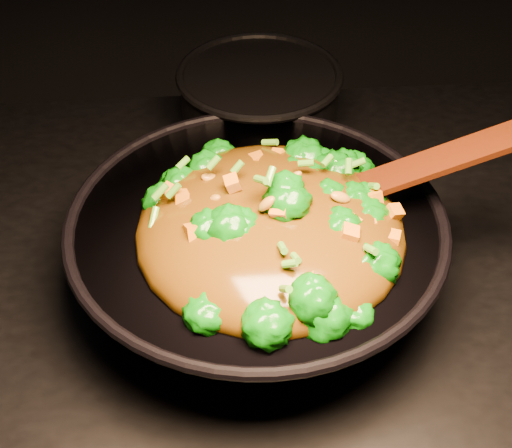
{
  "coord_description": "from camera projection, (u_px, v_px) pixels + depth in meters",
  "views": [
    {
      "loc": [
        -0.08,
        -0.64,
        1.58
      ],
      "look_at": [
        -0.03,
        -0.01,
        1.01
      ],
      "focal_mm": 50.0,
      "sensor_mm": 36.0,
      "label": 1
    }
  ],
  "objects": [
    {
      "name": "spatula",
      "position": [
        394.0,
        176.0,
        0.82
      ],
      "size": [
        0.27,
        0.05,
        0.12
      ],
      "primitive_type": "cube",
      "rotation": [
        0.0,
        -0.38,
        -0.01
      ],
      "color": "#361205",
      "rests_on": "wok"
    },
    {
      "name": "stir_fry",
      "position": [
        271.0,
        200.0,
        0.78
      ],
      "size": [
        0.4,
        0.4,
        0.11
      ],
      "primitive_type": null,
      "rotation": [
        0.0,
        0.0,
        0.38
      ],
      "color": "#0D7608",
      "rests_on": "wok"
    },
    {
      "name": "wok",
      "position": [
        257.0,
        257.0,
        0.88
      ],
      "size": [
        0.46,
        0.46,
        0.12
      ],
      "primitive_type": null,
      "rotation": [
        0.0,
        0.0,
        -0.05
      ],
      "color": "black",
      "rests_on": "stovetop"
    },
    {
      "name": "back_pot",
      "position": [
        259.0,
        110.0,
        1.1
      ],
      "size": [
        0.25,
        0.25,
        0.14
      ],
      "primitive_type": "cylinder",
      "rotation": [
        0.0,
        0.0,
        -0.03
      ],
      "color": "black",
      "rests_on": "stovetop"
    }
  ]
}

